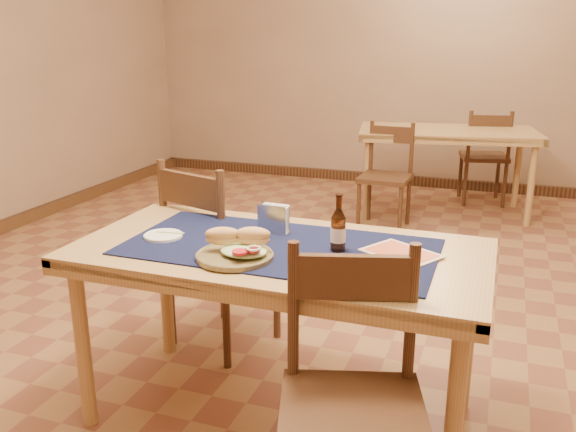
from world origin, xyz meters
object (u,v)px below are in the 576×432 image
(back_table, at_px, (447,139))
(napkin_holder, at_px, (274,219))
(main_table, at_px, (279,267))
(chair_main_far, at_px, (217,252))
(sandwich_plate, at_px, (237,250))
(beer_bottle, at_px, (338,230))
(chair_main_near, at_px, (352,400))

(back_table, height_order, napkin_holder, napkin_holder)
(main_table, height_order, napkin_holder, napkin_holder)
(chair_main_far, relative_size, sandwich_plate, 3.38)
(sandwich_plate, height_order, beer_bottle, beer_bottle)
(back_table, height_order, sandwich_plate, sandwich_plate)
(sandwich_plate, xyz_separation_m, napkin_holder, (0.02, 0.33, 0.03))
(beer_bottle, bearing_deg, chair_main_near, -69.94)
(beer_bottle, bearing_deg, napkin_holder, 158.05)
(main_table, bearing_deg, chair_main_near, -50.62)
(back_table, bearing_deg, chair_main_near, -88.40)
(main_table, xyz_separation_m, sandwich_plate, (-0.10, -0.17, 0.12))
(main_table, height_order, beer_bottle, beer_bottle)
(chair_main_near, bearing_deg, main_table, 129.38)
(main_table, distance_m, chair_main_far, 0.71)
(chair_main_far, xyz_separation_m, napkin_holder, (0.43, -0.32, 0.30))
(napkin_holder, bearing_deg, beer_bottle, -21.95)
(sandwich_plate, bearing_deg, napkin_holder, 86.85)
(beer_bottle, bearing_deg, sandwich_plate, -148.39)
(chair_main_far, height_order, sandwich_plate, chair_main_far)
(chair_main_near, distance_m, sandwich_plate, 0.70)
(main_table, distance_m, back_table, 3.35)
(main_table, distance_m, chair_main_near, 0.70)
(sandwich_plate, xyz_separation_m, beer_bottle, (0.33, 0.20, 0.05))
(main_table, relative_size, chair_main_far, 1.64)
(sandwich_plate, relative_size, napkin_holder, 2.08)
(chair_main_far, relative_size, beer_bottle, 4.42)
(back_table, height_order, chair_main_near, chair_main_near)
(main_table, bearing_deg, chair_main_far, 137.29)
(main_table, height_order, chair_main_near, chair_main_near)
(chair_main_far, bearing_deg, beer_bottle, -30.93)
(chair_main_near, bearing_deg, sandwich_plate, 146.57)
(back_table, xyz_separation_m, beer_bottle, (-0.09, -3.30, 0.17))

